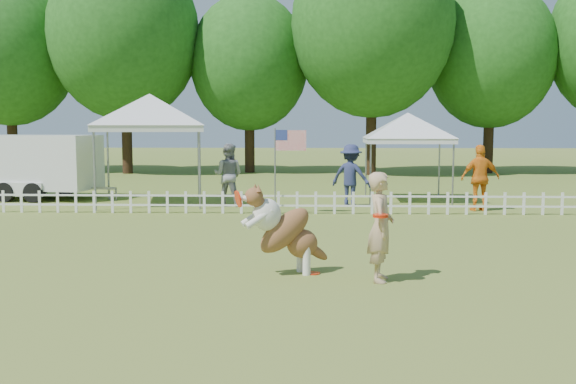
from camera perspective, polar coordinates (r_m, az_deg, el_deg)
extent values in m
plane|color=#4F6A21|center=(10.29, 1.36, -7.25)|extent=(120.00, 120.00, 0.00)
imported|color=tan|center=(9.75, 8.24, -3.09)|extent=(0.47, 0.65, 1.66)
cylinder|color=red|center=(10.27, 2.25, -7.22)|extent=(0.28, 0.28, 0.02)
imported|color=gray|center=(18.87, -5.33, 1.52)|extent=(1.01, 0.85, 1.83)
imported|color=navy|center=(18.77, 5.61, 1.47)|extent=(1.35, 1.10, 1.82)
imported|color=orange|center=(18.48, 16.72, 1.22)|extent=(1.12, 0.57, 1.84)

